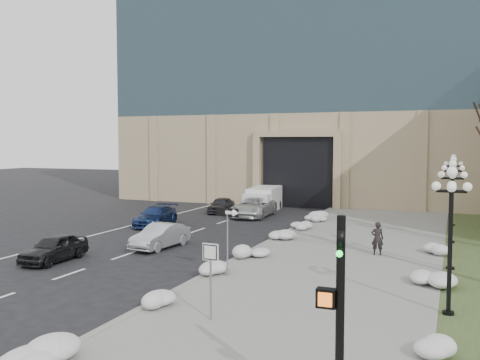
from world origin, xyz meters
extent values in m
plane|color=black|center=(0.00, 0.00, 0.00)|extent=(160.00, 160.00, 0.00)
cube|color=gray|center=(3.50, 14.00, 0.06)|extent=(9.00, 40.00, 0.12)
cube|color=gray|center=(-1.00, 14.00, 0.07)|extent=(0.30, 40.00, 0.14)
cube|color=tan|center=(-2.00, 42.00, 4.00)|extent=(40.00, 20.00, 8.00)
cube|color=black|center=(-4.00, 33.00, 3.00)|extent=(6.00, 2.50, 6.00)
cube|color=tan|center=(-4.00, 31.60, 6.30)|extent=(7.50, 0.60, 0.60)
cube|color=tan|center=(-7.50, 31.60, 3.00)|extent=(0.60, 0.60, 6.00)
cube|color=tan|center=(-0.50, 31.60, 3.00)|extent=(0.60, 0.60, 6.00)
imported|color=black|center=(-8.76, 7.70, 0.63)|extent=(1.59, 3.74, 1.26)
imported|color=#B3B6BB|center=(-5.80, 12.29, 0.63)|extent=(1.71, 3.97, 1.27)
imported|color=navy|center=(-9.94, 18.73, 0.65)|extent=(2.42, 4.67, 1.29)
imported|color=silver|center=(-5.41, 25.16, 0.72)|extent=(2.61, 5.28, 1.44)
imported|color=#323237|center=(-8.58, 26.36, 0.61)|extent=(1.86, 3.75, 1.23)
imported|color=black|center=(5.02, 14.19, 0.92)|extent=(0.65, 0.50, 1.60)
cube|color=silver|center=(-5.95, 29.17, 0.94)|extent=(2.64, 4.93, 1.88)
cube|color=silver|center=(-5.60, 26.36, 0.85)|extent=(2.15, 1.74, 1.51)
cylinder|color=black|center=(-6.55, 26.43, 0.33)|extent=(0.32, 0.68, 0.66)
cylinder|color=black|center=(-4.69, 26.67, 0.33)|extent=(0.32, 0.68, 0.66)
cylinder|color=black|center=(-7.06, 30.45, 0.33)|extent=(0.32, 0.68, 0.66)
cylinder|color=black|center=(-5.19, 30.69, 0.33)|extent=(0.32, 0.68, 0.66)
cylinder|color=slate|center=(-0.07, 7.85, 1.41)|extent=(0.06, 0.06, 2.81)
cube|color=black|center=(-0.07, 7.85, 2.71)|extent=(1.02, 0.20, 0.35)
cube|color=white|center=(0.08, 7.79, 2.71)|extent=(0.48, 0.09, 0.13)
cone|color=white|center=(0.35, 7.75, 2.71)|extent=(0.28, 0.32, 0.28)
cylinder|color=slate|center=(1.58, 2.71, 1.21)|extent=(0.07, 0.07, 2.42)
cube|color=white|center=(1.58, 2.71, 2.20)|extent=(0.53, 0.08, 0.53)
cube|color=black|center=(1.58, 2.68, 2.20)|extent=(0.46, 0.04, 0.46)
cube|color=white|center=(1.58, 2.68, 2.20)|extent=(0.40, 0.04, 0.40)
cylinder|color=black|center=(6.47, -2.08, 2.09)|extent=(0.17, 0.17, 4.18)
imported|color=black|center=(6.47, -2.08, 3.45)|extent=(0.17, 0.94, 0.19)
sphere|color=#19E533|center=(6.47, -2.24, 3.50)|extent=(0.13, 0.13, 0.13)
cube|color=black|center=(6.21, -2.09, 2.61)|extent=(0.37, 0.22, 0.37)
cube|color=orange|center=(6.21, -2.20, 2.61)|extent=(0.26, 0.03, 0.26)
ellipsoid|color=silver|center=(-0.53, 2.89, 0.30)|extent=(1.10, 1.60, 0.36)
ellipsoid|color=silver|center=(-0.80, 7.58, 0.30)|extent=(1.10, 1.60, 0.36)
ellipsoid|color=silver|center=(-0.44, 11.56, 0.30)|extent=(1.10, 1.60, 0.36)
ellipsoid|color=silver|center=(-0.55, 16.32, 0.30)|extent=(1.10, 1.60, 0.36)
ellipsoid|color=silver|center=(-0.49, 20.22, 0.30)|extent=(1.10, 1.60, 0.36)
ellipsoid|color=silver|center=(-0.51, 24.80, 0.30)|extent=(1.10, 1.60, 0.36)
ellipsoid|color=silver|center=(7.75, 2.50, 0.30)|extent=(1.10, 1.60, 0.36)
ellipsoid|color=silver|center=(7.71, 9.40, 0.30)|extent=(1.10, 1.60, 0.36)
ellipsoid|color=silver|center=(7.72, 15.51, 0.30)|extent=(1.10, 1.60, 0.36)
ellipsoid|color=silver|center=(-0.39, 23.65, 0.30)|extent=(1.10, 1.60, 0.36)
cylinder|color=black|center=(8.30, 6.00, 0.10)|extent=(0.36, 0.36, 0.20)
cylinder|color=black|center=(8.30, 6.00, 2.00)|extent=(0.14, 0.14, 4.00)
cylinder|color=black|center=(8.30, 6.00, 4.00)|extent=(0.10, 0.90, 0.10)
cylinder|color=black|center=(8.30, 6.00, 4.00)|extent=(0.90, 0.10, 0.10)
sphere|color=white|center=(8.30, 6.00, 4.60)|extent=(0.32, 0.32, 0.32)
sphere|color=white|center=(8.75, 6.00, 4.15)|extent=(0.28, 0.28, 0.28)
sphere|color=white|center=(7.85, 6.00, 4.15)|extent=(0.28, 0.28, 0.28)
sphere|color=white|center=(8.30, 6.45, 4.15)|extent=(0.28, 0.28, 0.28)
sphere|color=white|center=(8.30, 5.55, 4.15)|extent=(0.28, 0.28, 0.28)
cylinder|color=black|center=(8.30, 12.50, 0.10)|extent=(0.36, 0.36, 0.20)
cylinder|color=black|center=(8.30, 12.50, 2.00)|extent=(0.14, 0.14, 4.00)
cylinder|color=black|center=(8.30, 12.50, 4.00)|extent=(0.10, 0.90, 0.10)
cylinder|color=black|center=(8.30, 12.50, 4.00)|extent=(0.90, 0.10, 0.10)
sphere|color=white|center=(8.30, 12.50, 4.60)|extent=(0.32, 0.32, 0.32)
sphere|color=white|center=(8.75, 12.50, 4.15)|extent=(0.28, 0.28, 0.28)
sphere|color=white|center=(7.85, 12.50, 4.15)|extent=(0.28, 0.28, 0.28)
sphere|color=white|center=(8.30, 12.95, 4.15)|extent=(0.28, 0.28, 0.28)
sphere|color=white|center=(8.30, 12.05, 4.15)|extent=(0.28, 0.28, 0.28)
cylinder|color=black|center=(8.30, 19.00, 0.10)|extent=(0.36, 0.36, 0.20)
cylinder|color=black|center=(8.30, 19.00, 2.00)|extent=(0.14, 0.14, 4.00)
cylinder|color=black|center=(8.30, 19.00, 4.00)|extent=(0.10, 0.90, 0.10)
cylinder|color=black|center=(8.30, 19.00, 4.00)|extent=(0.90, 0.10, 0.10)
sphere|color=white|center=(8.30, 19.00, 4.60)|extent=(0.32, 0.32, 0.32)
sphere|color=white|center=(8.75, 19.00, 4.15)|extent=(0.28, 0.28, 0.28)
sphere|color=white|center=(7.85, 19.00, 4.15)|extent=(0.28, 0.28, 0.28)
sphere|color=white|center=(8.30, 19.45, 4.15)|extent=(0.28, 0.28, 0.28)
sphere|color=white|center=(8.30, 18.55, 4.15)|extent=(0.28, 0.28, 0.28)
cylinder|color=black|center=(8.30, 25.50, 0.10)|extent=(0.36, 0.36, 0.20)
cylinder|color=black|center=(8.30, 25.50, 2.00)|extent=(0.14, 0.14, 4.00)
cylinder|color=black|center=(8.30, 25.50, 4.00)|extent=(0.10, 0.90, 0.10)
cylinder|color=black|center=(8.30, 25.50, 4.00)|extent=(0.90, 0.10, 0.10)
sphere|color=white|center=(8.30, 25.50, 4.60)|extent=(0.32, 0.32, 0.32)
sphere|color=white|center=(8.75, 25.50, 4.15)|extent=(0.28, 0.28, 0.28)
sphere|color=white|center=(7.85, 25.50, 4.15)|extent=(0.28, 0.28, 0.28)
sphere|color=white|center=(8.30, 25.95, 4.15)|extent=(0.28, 0.28, 0.28)
sphere|color=white|center=(8.30, 25.05, 4.15)|extent=(0.28, 0.28, 0.28)
camera|label=1|loc=(8.37, -11.76, 5.50)|focal=40.00mm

